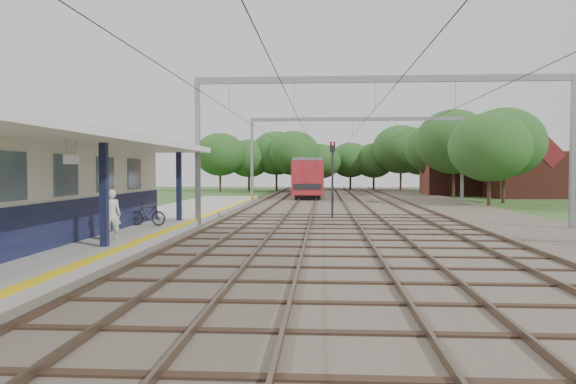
{
  "coord_description": "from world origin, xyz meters",
  "views": [
    {
      "loc": [
        0.84,
        -10.86,
        2.7
      ],
      "look_at": [
        -0.94,
        17.55,
        1.6
      ],
      "focal_mm": 35.0,
      "sensor_mm": 36.0,
      "label": 1
    }
  ],
  "objects": [
    {
      "name": "house_near",
      "position": [
        21.0,
        46.0,
        2.99
      ],
      "size": [
        7.0,
        6.12,
        7.89
      ],
      "color": "brown",
      "rests_on": "ground"
    },
    {
      "name": "bicycle",
      "position": [
        -6.6,
        12.45,
        0.84
      ],
      "size": [
        1.68,
        0.69,
        0.98
      ],
      "primitive_type": "imported",
      "rotation": [
        0.0,
        0.0,
        1.42
      ],
      "color": "black",
      "rests_on": "platform"
    },
    {
      "name": "platform",
      "position": [
        -7.5,
        14.0,
        0.17
      ],
      "size": [
        5.0,
        52.0,
        0.35
      ],
      "primitive_type": "cube",
      "color": "gray",
      "rests_on": "ground"
    },
    {
      "name": "catenary_system",
      "position": [
        3.39,
        25.28,
        5.51
      ],
      "size": [
        17.22,
        88.0,
        7.0
      ],
      "color": "gray",
      "rests_on": "ground"
    },
    {
      "name": "signal_post",
      "position": [
        1.35,
        19.67,
        2.64
      ],
      "size": [
        0.31,
        0.27,
        4.24
      ],
      "rotation": [
        0.0,
        0.0,
        -0.1
      ],
      "color": "black",
      "rests_on": "ground"
    },
    {
      "name": "station_building",
      "position": [
        -8.88,
        7.0,
        2.04
      ],
      "size": [
        3.41,
        18.0,
        3.4
      ],
      "color": "beige",
      "rests_on": "platform"
    },
    {
      "name": "yellow_stripe",
      "position": [
        -5.25,
        14.0,
        0.35
      ],
      "size": [
        0.45,
        52.0,
        0.01
      ],
      "primitive_type": "cube",
      "color": "yellow",
      "rests_on": "platform"
    },
    {
      "name": "person",
      "position": [
        -6.27,
        7.52,
        1.21
      ],
      "size": [
        0.73,
        0.59,
        1.72
      ],
      "primitive_type": "imported",
      "rotation": [
        0.0,
        0.0,
        3.46
      ],
      "color": "silver",
      "rests_on": "platform"
    },
    {
      "name": "tree_band",
      "position": [
        3.84,
        57.12,
        4.92
      ],
      "size": [
        31.72,
        30.88,
        8.82
      ],
      "color": "#382619",
      "rests_on": "ground"
    },
    {
      "name": "ground",
      "position": [
        0.0,
        0.0,
        0.0
      ],
      "size": [
        160.0,
        160.0,
        0.0
      ],
      "primitive_type": "plane",
      "color": "#2D4C1E",
      "rests_on": "ground"
    },
    {
      "name": "train",
      "position": [
        -0.5,
        54.86,
        2.08
      ],
      "size": [
        2.84,
        35.32,
        3.73
      ],
      "color": "black",
      "rests_on": "ballast_bed"
    },
    {
      "name": "rail_tracks",
      "position": [
        1.5,
        30.0,
        0.18
      ],
      "size": [
        11.8,
        88.0,
        0.15
      ],
      "color": "brown",
      "rests_on": "ballast_bed"
    },
    {
      "name": "ballast_bed",
      "position": [
        4.0,
        30.0,
        0.05
      ],
      "size": [
        18.0,
        90.0,
        0.1
      ],
      "primitive_type": "cube",
      "color": "#473D33",
      "rests_on": "ground"
    },
    {
      "name": "canopy",
      "position": [
        -7.77,
        6.0,
        3.64
      ],
      "size": [
        6.4,
        20.0,
        3.44
      ],
      "color": "#101434",
      "rests_on": "platform"
    },
    {
      "name": "house_far",
      "position": [
        16.0,
        52.0,
        3.23
      ],
      "size": [
        8.0,
        6.12,
        8.66
      ],
      "color": "brown",
      "rests_on": "ground"
    }
  ]
}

